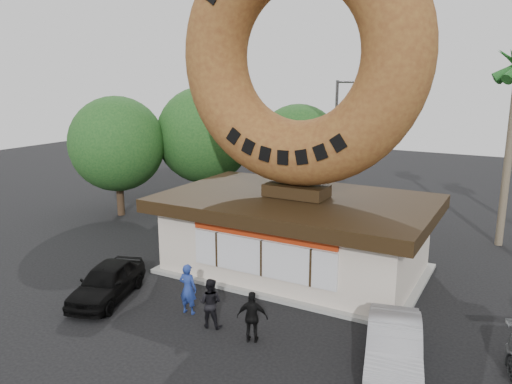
{
  "coord_description": "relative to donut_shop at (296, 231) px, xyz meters",
  "views": [
    {
      "loc": [
        8.4,
        -12.62,
        8.2
      ],
      "look_at": [
        -0.83,
        4.0,
        3.8
      ],
      "focal_mm": 35.0,
      "sensor_mm": 36.0,
      "label": 1
    }
  ],
  "objects": [
    {
      "name": "person_center",
      "position": [
        -0.39,
        -5.93,
        -0.92
      ],
      "size": [
        0.95,
        0.81,
        1.7
      ],
      "primitive_type": "imported",
      "rotation": [
        0.0,
        0.0,
        3.36
      ],
      "color": "black",
      "rests_on": "ground"
    },
    {
      "name": "car_black",
      "position": [
        -4.99,
        -6.04,
        -1.08
      ],
      "size": [
        2.77,
        4.34,
        1.38
      ],
      "primitive_type": "imported",
      "rotation": [
        0.0,
        0.0,
        0.31
      ],
      "color": "black",
      "rests_on": "ground"
    },
    {
      "name": "ground",
      "position": [
        0.0,
        -5.98,
        -1.77
      ],
      "size": [
        90.0,
        90.0,
        0.0
      ],
      "primitive_type": "plane",
      "color": "black",
      "rests_on": "ground"
    },
    {
      "name": "car_silver",
      "position": [
        5.6,
        -5.51,
        -1.06
      ],
      "size": [
        2.48,
        4.54,
        1.42
      ],
      "primitive_type": "imported",
      "rotation": [
        0.0,
        0.0,
        0.24
      ],
      "color": "#9D9CA1",
      "rests_on": "ground"
    },
    {
      "name": "person_right",
      "position": [
        1.33,
        -6.1,
        -0.93
      ],
      "size": [
        1.07,
        0.72,
        1.68
      ],
      "primitive_type": "imported",
      "rotation": [
        0.0,
        0.0,
        3.49
      ],
      "color": "black",
      "rests_on": "ground"
    },
    {
      "name": "tree_far",
      "position": [
        -13.0,
        3.02,
        2.56
      ],
      "size": [
        5.6,
        5.6,
        7.14
      ],
      "color": "#473321",
      "rests_on": "ground"
    },
    {
      "name": "person_left",
      "position": [
        -1.62,
        -5.5,
        -0.85
      ],
      "size": [
        0.71,
        0.5,
        1.84
      ],
      "primitive_type": "imported",
      "rotation": [
        0.0,
        0.0,
        3.23
      ],
      "color": "navy",
      "rests_on": "ground"
    },
    {
      "name": "donut_shop",
      "position": [
        0.0,
        0.0,
        0.0
      ],
      "size": [
        11.2,
        7.2,
        3.8
      ],
      "color": "beige",
      "rests_on": "ground"
    },
    {
      "name": "tree_mid",
      "position": [
        -4.0,
        9.02,
        2.25
      ],
      "size": [
        5.2,
        5.2,
        6.63
      ],
      "color": "#473321",
      "rests_on": "ground"
    },
    {
      "name": "giant_donut",
      "position": [
        0.0,
        0.02,
        7.27
      ],
      "size": [
        10.48,
        2.67,
        10.48
      ],
      "primitive_type": "torus",
      "rotation": [
        1.57,
        0.0,
        0.0
      ],
      "color": "olive",
      "rests_on": "donut_shop"
    },
    {
      "name": "street_lamp",
      "position": [
        -1.86,
        10.02,
        2.72
      ],
      "size": [
        2.11,
        0.2,
        8.0
      ],
      "color": "#59595E",
      "rests_on": "ground"
    },
    {
      "name": "tree_west",
      "position": [
        -9.5,
        7.02,
        2.87
      ],
      "size": [
        6.0,
        6.0,
        7.65
      ],
      "color": "#473321",
      "rests_on": "ground"
    }
  ]
}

